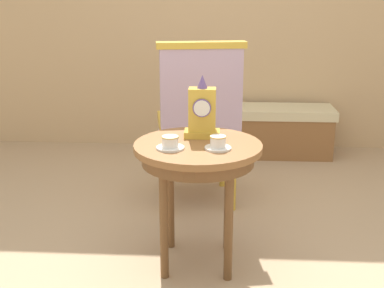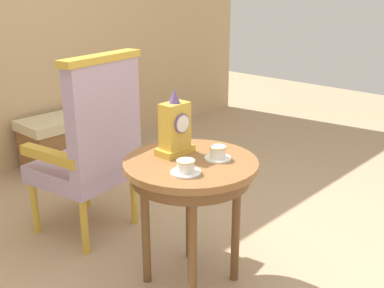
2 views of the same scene
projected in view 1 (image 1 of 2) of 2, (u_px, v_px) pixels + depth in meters
name	position (u px, v px, depth m)	size (l,w,h in m)	color
ground_plane	(203.00, 263.00, 2.81)	(10.00, 10.00, 0.00)	tan
side_table	(198.00, 159.00, 2.64)	(0.67, 0.67, 0.69)	brown
teacup_left	(170.00, 143.00, 2.52)	(0.14, 0.14, 0.07)	white
teacup_right	(218.00, 143.00, 2.52)	(0.13, 0.13, 0.07)	white
mantel_clock	(202.00, 113.00, 2.69)	(0.19, 0.11, 0.34)	gold
armchair	(199.00, 123.00, 3.39)	(0.62, 0.61, 1.14)	#B299B7
window_bench	(276.00, 131.00, 4.57)	(1.00, 0.40, 0.44)	beige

